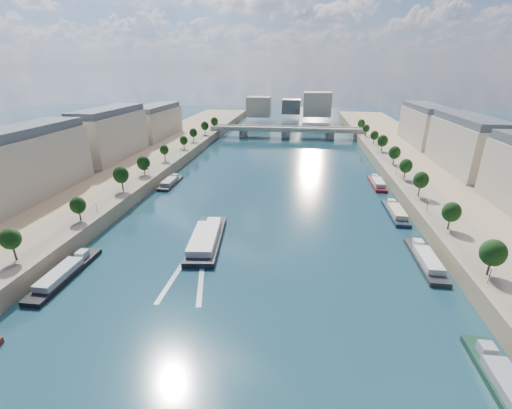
# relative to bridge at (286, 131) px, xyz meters

# --- Properties ---
(ground) EXTENTS (700.00, 700.00, 0.00)m
(ground) POSITION_rel_bridge_xyz_m (0.00, -131.83, -5.08)
(ground) COLOR #0B2A33
(ground) RESTS_ON ground
(quay_left) EXTENTS (44.00, 520.00, 5.00)m
(quay_left) POSITION_rel_bridge_xyz_m (-72.00, -131.83, -2.58)
(quay_left) COLOR #9E8460
(quay_left) RESTS_ON ground
(quay_right) EXTENTS (44.00, 520.00, 5.00)m
(quay_right) POSITION_rel_bridge_xyz_m (72.00, -131.83, -2.58)
(quay_right) COLOR #9E8460
(quay_right) RESTS_ON ground
(pave_left) EXTENTS (14.00, 520.00, 0.10)m
(pave_left) POSITION_rel_bridge_xyz_m (-57.00, -131.83, -0.03)
(pave_left) COLOR gray
(pave_left) RESTS_ON quay_left
(pave_right) EXTENTS (14.00, 520.00, 0.10)m
(pave_right) POSITION_rel_bridge_xyz_m (57.00, -131.83, -0.03)
(pave_right) COLOR gray
(pave_right) RESTS_ON quay_right
(trees_left) EXTENTS (4.80, 268.80, 8.26)m
(trees_left) POSITION_rel_bridge_xyz_m (-55.00, -129.83, 5.39)
(trees_left) COLOR #382B1E
(trees_left) RESTS_ON ground
(trees_right) EXTENTS (4.80, 268.80, 8.26)m
(trees_right) POSITION_rel_bridge_xyz_m (55.00, -121.83, 5.39)
(trees_right) COLOR #382B1E
(trees_right) RESTS_ON ground
(lamps_left) EXTENTS (0.36, 200.36, 4.28)m
(lamps_left) POSITION_rel_bridge_xyz_m (-52.50, -141.83, 2.70)
(lamps_left) COLOR black
(lamps_left) RESTS_ON ground
(lamps_right) EXTENTS (0.36, 200.36, 4.28)m
(lamps_right) POSITION_rel_bridge_xyz_m (52.50, -126.83, 2.70)
(lamps_right) COLOR black
(lamps_right) RESTS_ON ground
(buildings_left) EXTENTS (16.00, 226.00, 23.20)m
(buildings_left) POSITION_rel_bridge_xyz_m (-85.00, -119.83, 11.37)
(buildings_left) COLOR beige
(buildings_left) RESTS_ON ground
(buildings_right) EXTENTS (16.00, 226.00, 23.20)m
(buildings_right) POSITION_rel_bridge_xyz_m (85.00, -119.83, 11.37)
(buildings_right) COLOR beige
(buildings_right) RESTS_ON ground
(skyline) EXTENTS (79.00, 42.00, 22.00)m
(skyline) POSITION_rel_bridge_xyz_m (3.19, 87.69, 9.57)
(skyline) COLOR beige
(skyline) RESTS_ON ground
(bridge) EXTENTS (112.00, 12.00, 8.15)m
(bridge) POSITION_rel_bridge_xyz_m (0.00, 0.00, 0.00)
(bridge) COLOR #C1B79E
(bridge) RESTS_ON ground
(tour_barge) EXTENTS (11.58, 30.55, 4.05)m
(tour_barge) POSITION_rel_bridge_xyz_m (-15.44, -167.26, -3.92)
(tour_barge) COLOR black
(tour_barge) RESTS_ON ground
(wake) EXTENTS (10.74, 26.02, 0.04)m
(wake) POSITION_rel_bridge_xyz_m (-15.44, -183.81, -5.06)
(wake) COLOR silver
(wake) RESTS_ON ground
(moored_barges_left) EXTENTS (5.00, 158.63, 3.60)m
(moored_barges_left) POSITION_rel_bridge_xyz_m (-45.50, -198.19, -4.24)
(moored_barges_left) COLOR #181B35
(moored_barges_left) RESTS_ON ground
(moored_barges_right) EXTENTS (5.00, 158.64, 3.60)m
(moored_barges_right) POSITION_rel_bridge_xyz_m (45.50, -175.20, -4.24)
(moored_barges_right) COLOR black
(moored_barges_right) RESTS_ON ground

